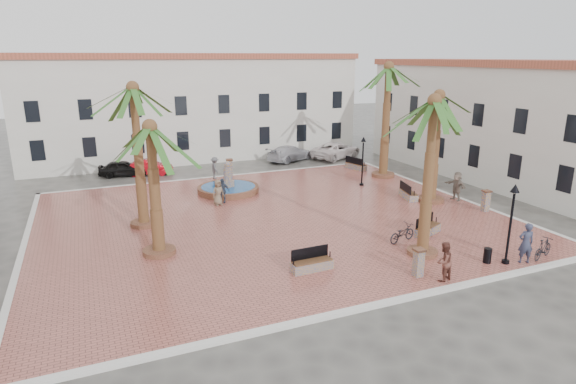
% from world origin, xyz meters
% --- Properties ---
extents(ground, '(120.00, 120.00, 0.00)m').
position_xyz_m(ground, '(0.00, 0.00, 0.00)').
color(ground, '#56544F').
rests_on(ground, ground).
extents(plaza, '(26.00, 22.00, 0.15)m').
position_xyz_m(plaza, '(0.00, 0.00, 0.07)').
color(plaza, '#AA594D').
rests_on(plaza, ground).
extents(kerb_n, '(26.30, 0.30, 0.16)m').
position_xyz_m(kerb_n, '(0.00, 11.00, 0.08)').
color(kerb_n, silver).
rests_on(kerb_n, ground).
extents(kerb_s, '(26.30, 0.30, 0.16)m').
position_xyz_m(kerb_s, '(0.00, -11.00, 0.08)').
color(kerb_s, silver).
rests_on(kerb_s, ground).
extents(kerb_e, '(0.30, 22.30, 0.16)m').
position_xyz_m(kerb_e, '(13.00, 0.00, 0.08)').
color(kerb_e, silver).
rests_on(kerb_e, ground).
extents(kerb_w, '(0.30, 22.30, 0.16)m').
position_xyz_m(kerb_w, '(-13.00, 0.00, 0.08)').
color(kerb_w, silver).
rests_on(kerb_w, ground).
extents(building_north, '(30.40, 7.40, 9.50)m').
position_xyz_m(building_north, '(-0.00, 19.99, 4.77)').
color(building_north, silver).
rests_on(building_north, ground).
extents(building_east, '(7.40, 26.40, 9.00)m').
position_xyz_m(building_east, '(19.99, 2.00, 4.52)').
color(building_east, silver).
rests_on(building_east, ground).
extents(fountain, '(4.23, 4.23, 2.19)m').
position_xyz_m(fountain, '(-0.82, 6.34, 0.45)').
color(fountain, brown).
rests_on(fountain, plaza).
extents(palm_nw, '(4.94, 4.94, 7.89)m').
position_xyz_m(palm_nw, '(-7.06, 1.59, 6.87)').
color(palm_nw, brown).
rests_on(palm_nw, plaza).
extents(palm_sw, '(5.07, 5.07, 6.43)m').
position_xyz_m(palm_sw, '(-6.89, -2.84, 5.44)').
color(palm_sw, brown).
rests_on(palm_sw, plaza).
extents(palm_s, '(4.69, 4.69, 7.56)m').
position_xyz_m(palm_s, '(4.67, -7.79, 6.59)').
color(palm_s, brown).
rests_on(palm_s, plaza).
extents(palm_e, '(5.44, 5.44, 7.17)m').
position_xyz_m(palm_e, '(10.68, -0.94, 6.08)').
color(palm_e, brown).
rests_on(palm_e, plaza).
extents(palm_ne, '(5.73, 5.73, 8.76)m').
position_xyz_m(palm_ne, '(11.64, 5.99, 7.56)').
color(palm_ne, brown).
rests_on(palm_ne, plaza).
extents(bench_s, '(1.92, 0.63, 1.00)m').
position_xyz_m(bench_s, '(-0.97, -7.36, 0.43)').
color(bench_s, gray).
rests_on(bench_s, plaza).
extents(bench_se, '(1.94, 1.28, 0.99)m').
position_xyz_m(bench_se, '(6.62, -5.72, 0.43)').
color(bench_se, gray).
rests_on(bench_se, plaza).
extents(bench_e, '(1.06, 2.04, 1.03)m').
position_xyz_m(bench_e, '(9.74, 0.20, 0.44)').
color(bench_e, gray).
rests_on(bench_e, plaza).
extents(bench_ne, '(1.11, 2.09, 1.06)m').
position_xyz_m(bench_ne, '(10.89, 8.93, 0.45)').
color(bench_ne, gray).
rests_on(bench_ne, plaza).
extents(lamppost_s, '(0.41, 0.41, 3.74)m').
position_xyz_m(lamppost_s, '(7.50, -10.13, 2.68)').
color(lamppost_s, black).
rests_on(lamppost_s, plaza).
extents(lamppost_e, '(0.39, 0.39, 3.58)m').
position_xyz_m(lamppost_e, '(8.65, 4.27, 2.57)').
color(lamppost_e, black).
rests_on(lamppost_e, plaza).
extents(bollard_se, '(0.46, 0.46, 1.26)m').
position_xyz_m(bollard_se, '(2.95, -9.68, 0.80)').
color(bollard_se, gray).
rests_on(bollard_se, plaza).
extents(bollard_n, '(0.61, 0.61, 1.44)m').
position_xyz_m(bollard_n, '(0.47, 10.40, 0.89)').
color(bollard_n, gray).
rests_on(bollard_n, plaza).
extents(bollard_e, '(0.50, 0.50, 1.31)m').
position_xyz_m(bollard_e, '(12.40, -3.88, 0.83)').
color(bollard_e, gray).
rests_on(bollard_e, plaza).
extents(litter_bin, '(0.36, 0.36, 0.70)m').
position_xyz_m(litter_bin, '(6.77, -9.75, 0.50)').
color(litter_bin, black).
rests_on(litter_bin, plaza).
extents(cyclist_a, '(0.81, 0.67, 1.91)m').
position_xyz_m(cyclist_a, '(8.31, -10.40, 1.10)').
color(cyclist_a, '#31354D').
rests_on(cyclist_a, plaza).
extents(bicycle_a, '(1.84, 1.02, 0.92)m').
position_xyz_m(bicycle_a, '(4.71, -6.09, 0.61)').
color(bicycle_a, black).
rests_on(bicycle_a, plaza).
extents(cyclist_b, '(0.96, 0.83, 1.70)m').
position_xyz_m(cyclist_b, '(3.67, -10.40, 1.00)').
color(cyclist_b, brown).
rests_on(cyclist_b, plaza).
extents(bicycle_b, '(1.73, 0.95, 1.00)m').
position_xyz_m(bicycle_b, '(9.49, -10.40, 0.65)').
color(bicycle_b, black).
rests_on(bicycle_b, plaza).
extents(pedestrian_fountain_a, '(0.90, 0.71, 1.63)m').
position_xyz_m(pedestrian_fountain_a, '(-2.24, 3.67, 0.96)').
color(pedestrian_fountain_a, '#796751').
rests_on(pedestrian_fountain_a, plaza).
extents(pedestrian_fountain_b, '(1.00, 0.80, 1.59)m').
position_xyz_m(pedestrian_fountain_b, '(-1.85, 4.09, 0.95)').
color(pedestrian_fountain_b, '#37455D').
rests_on(pedestrian_fountain_b, plaza).
extents(pedestrian_north, '(0.64, 1.10, 1.69)m').
position_xyz_m(pedestrian_north, '(-0.70, 10.40, 1.00)').
color(pedestrian_north, '#535358').
rests_on(pedestrian_north, plaza).
extents(pedestrian_east, '(0.66, 1.79, 1.90)m').
position_xyz_m(pedestrian_east, '(12.40, -1.33, 1.10)').
color(pedestrian_east, gray).
rests_on(pedestrian_east, plaza).
extents(car_black, '(3.96, 2.11, 1.28)m').
position_xyz_m(car_black, '(-7.09, 14.61, 0.64)').
color(car_black, black).
rests_on(car_black, ground).
extents(car_red, '(3.91, 2.19, 1.22)m').
position_xyz_m(car_red, '(-5.12, 14.29, 0.61)').
color(car_red, '#BB0A16').
rests_on(car_red, ground).
extents(car_silver, '(5.22, 3.78, 1.40)m').
position_xyz_m(car_silver, '(7.49, 14.81, 0.70)').
color(car_silver, silver).
rests_on(car_silver, ground).
extents(car_white, '(5.91, 4.50, 1.49)m').
position_xyz_m(car_white, '(11.97, 14.27, 0.75)').
color(car_white, white).
rests_on(car_white, ground).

